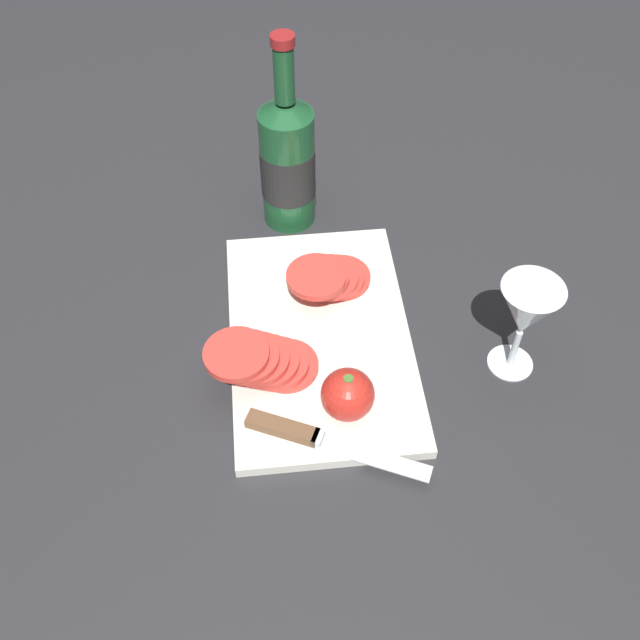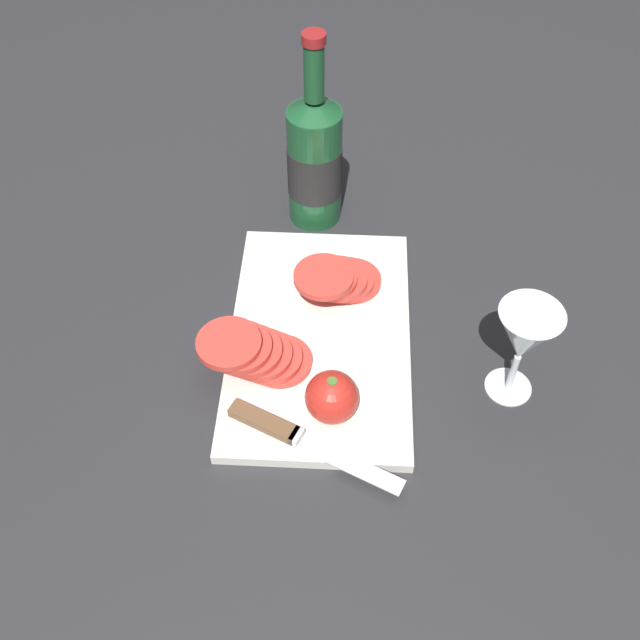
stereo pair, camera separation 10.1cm
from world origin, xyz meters
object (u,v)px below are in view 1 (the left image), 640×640
at_px(knife, 301,434).
at_px(tomato_slice_stack_near, 329,277).
at_px(wine_bottle, 288,162).
at_px(tomato_slice_stack_far, 262,360).
at_px(whole_tomato, 348,394).
at_px(wine_glass, 526,314).

distance_m(knife, tomato_slice_stack_near, 0.25).
height_order(wine_bottle, knife, wine_bottle).
height_order(wine_bottle, tomato_slice_stack_far, wine_bottle).
height_order(whole_tomato, knife, whole_tomato).
distance_m(wine_bottle, wine_glass, 0.43).
bearing_deg(whole_tomato, knife, -61.64).
xyz_separation_m(wine_bottle, whole_tomato, (0.39, 0.04, -0.06)).
height_order(knife, tomato_slice_stack_near, tomato_slice_stack_near).
relative_size(knife, tomato_slice_stack_near, 1.79).
bearing_deg(knife, tomato_slice_stack_far, 137.10).
xyz_separation_m(wine_bottle, knife, (0.42, -0.02, -0.09)).
relative_size(wine_glass, tomato_slice_stack_far, 1.02).
xyz_separation_m(wine_glass, tomato_slice_stack_near, (-0.15, -0.23, -0.06)).
relative_size(wine_bottle, wine_glass, 2.08).
xyz_separation_m(wine_glass, knife, (0.09, -0.29, -0.08)).
bearing_deg(wine_glass, knife, -72.16).
bearing_deg(tomato_slice_stack_near, knife, -14.43).
xyz_separation_m(wine_bottle, tomato_slice_stack_far, (0.32, -0.06, -0.06)).
bearing_deg(whole_tomato, wine_glass, 104.80).
xyz_separation_m(whole_tomato, tomato_slice_stack_far, (-0.07, -0.10, -0.00)).
bearing_deg(whole_tomato, tomato_slice_stack_near, 179.78).
relative_size(whole_tomato, knife, 0.31).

